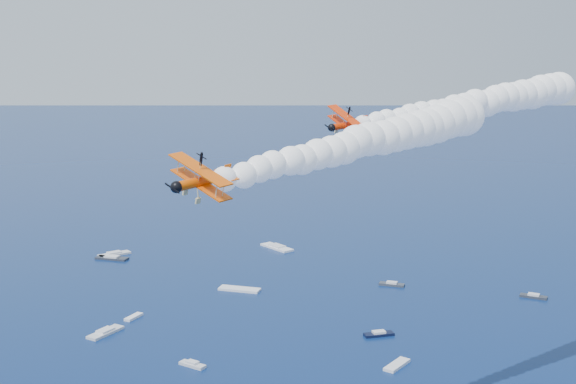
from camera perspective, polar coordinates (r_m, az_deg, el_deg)
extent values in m
cube|color=#323843|center=(236.61, 7.84, -6.92)|extent=(7.91, 6.18, 0.70)
cube|color=white|center=(277.39, -0.84, -4.20)|extent=(10.53, 14.80, 0.70)
cube|color=black|center=(196.52, 6.87, -10.61)|extent=(7.77, 2.81, 0.70)
cube|color=silver|center=(179.02, -7.22, -12.80)|extent=(6.11, 6.17, 0.70)
cube|color=white|center=(211.30, -11.57, -9.21)|extent=(5.28, 6.00, 0.70)
cube|color=#2B303A|center=(234.67, 18.04, -7.51)|extent=(7.54, 6.72, 0.70)
cube|color=white|center=(179.39, 8.22, -12.78)|extent=(8.02, 7.52, 0.70)
cube|color=silver|center=(275.15, -12.97, -4.60)|extent=(11.95, 8.12, 0.70)
cube|color=silver|center=(201.89, -13.60, -10.26)|extent=(9.62, 9.97, 0.70)
cube|color=#2B2F39|center=(270.12, -13.14, -4.89)|extent=(11.85, 8.65, 0.70)
cube|color=white|center=(230.45, -3.68, -7.33)|extent=(12.95, 9.57, 0.70)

